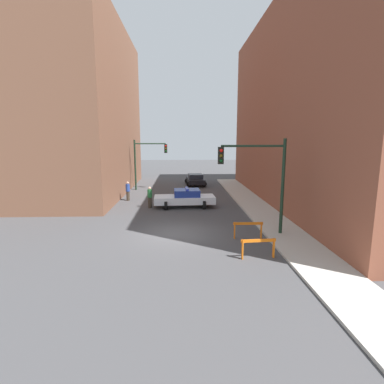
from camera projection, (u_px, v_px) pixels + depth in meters
ground_plane at (175, 234)px, 16.92m from camera, size 120.00×120.00×0.00m
sidewalk_right at (283, 232)px, 17.12m from camera, size 2.40×44.00×0.12m
building_corner_left at (53, 111)px, 28.88m from camera, size 14.00×20.00×15.91m
building_right at (344, 107)px, 23.88m from camera, size 12.00×28.00×15.62m
traffic_light_near at (262, 172)px, 16.05m from camera, size 3.64×0.35×5.20m
traffic_light_far at (146, 157)px, 30.97m from camera, size 3.44×0.35×5.20m
police_car at (185, 198)px, 23.43m from camera, size 4.78×2.50×1.52m
parked_car_near at (195, 179)px, 34.54m from camera, size 2.45×4.41×1.31m
pedestrian_crossing at (150, 197)px, 23.12m from camera, size 0.51×0.51×1.66m
pedestrian_corner at (128, 191)px, 25.86m from camera, size 0.44×0.44×1.66m
barrier_front at (258, 245)px, 13.34m from camera, size 1.60×0.28×0.90m
barrier_mid at (248, 227)px, 16.03m from camera, size 1.60×0.16×0.90m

